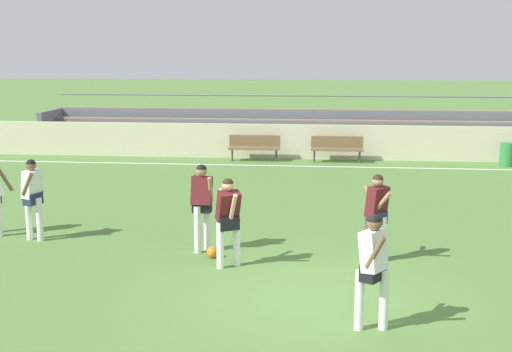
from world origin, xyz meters
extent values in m
plane|color=#517A38|center=(0.00, 0.00, 0.00)|extent=(160.00, 160.00, 0.00)
cube|color=white|center=(0.00, 12.18, 0.00)|extent=(44.00, 0.12, 0.01)
cube|color=beige|center=(0.00, 13.75, 0.62)|extent=(48.00, 0.16, 1.23)
cube|color=#897051|center=(1.82, 15.11, 0.37)|extent=(25.34, 0.36, 0.08)
cube|color=slate|center=(1.82, 14.91, 0.18)|extent=(25.34, 0.04, 0.37)
cube|color=#897051|center=(1.82, 15.82, 0.73)|extent=(25.34, 0.36, 0.08)
cube|color=slate|center=(1.82, 15.62, 0.55)|extent=(25.34, 0.04, 0.37)
cube|color=#897051|center=(1.82, 16.53, 1.10)|extent=(25.34, 0.36, 0.08)
cube|color=slate|center=(1.82, 16.33, 0.91)|extent=(25.34, 0.04, 0.37)
cube|color=#897051|center=(1.82, 17.24, 1.46)|extent=(25.34, 0.36, 0.08)
cube|color=slate|center=(1.82, 17.04, 1.28)|extent=(25.34, 0.04, 0.37)
cube|color=slate|center=(-10.75, 16.18, 0.73)|extent=(0.20, 2.49, 1.46)
cylinder|color=slate|center=(1.82, 17.49, 2.01)|extent=(25.34, 0.06, 0.06)
cube|color=brown|center=(0.74, 13.05, 0.45)|extent=(1.80, 0.40, 0.06)
cube|color=brown|center=(0.74, 13.23, 0.70)|extent=(1.80, 0.05, 0.40)
cylinder|color=#47474C|center=(-0.04, 13.05, 0.23)|extent=(0.07, 0.07, 0.45)
cylinder|color=#47474C|center=(1.52, 13.05, 0.23)|extent=(0.07, 0.07, 0.45)
cube|color=brown|center=(-2.14, 13.05, 0.45)|extent=(1.80, 0.40, 0.06)
cube|color=brown|center=(-2.14, 13.23, 0.70)|extent=(1.80, 0.05, 0.40)
cylinder|color=#47474C|center=(-2.92, 13.05, 0.23)|extent=(0.07, 0.07, 0.45)
cylinder|color=#47474C|center=(-1.36, 13.05, 0.23)|extent=(0.07, 0.07, 0.45)
cylinder|color=#2D7F3D|center=(6.41, 12.91, 0.39)|extent=(0.47, 0.47, 0.79)
cylinder|color=white|center=(-2.07, 2.13, 0.46)|extent=(0.13, 0.13, 0.92)
cylinder|color=white|center=(-1.93, 2.36, 0.46)|extent=(0.13, 0.13, 0.92)
cube|color=black|center=(-2.00, 2.24, 0.90)|extent=(0.36, 0.23, 0.24)
cube|color=#56191E|center=(-2.00, 2.24, 1.20)|extent=(0.39, 0.36, 0.60)
cylinder|color=#A87A5B|center=(-2.18, 2.32, 1.23)|extent=(0.08, 0.25, 0.51)
cylinder|color=#A87A5B|center=(-1.82, 2.17, 1.23)|extent=(0.08, 0.25, 0.51)
sphere|color=#A87A5B|center=(-2.00, 2.24, 1.58)|extent=(0.21, 0.21, 0.21)
sphere|color=black|center=(-2.00, 2.24, 1.60)|extent=(0.20, 0.20, 0.20)
cylinder|color=white|center=(-1.23, 1.44, 0.42)|extent=(0.13, 0.13, 0.83)
cylinder|color=white|center=(-1.50, 1.25, 0.42)|extent=(0.13, 0.13, 0.83)
cube|color=black|center=(-1.36, 1.34, 0.81)|extent=(0.42, 0.36, 0.24)
cube|color=#56191E|center=(-1.36, 1.34, 1.11)|extent=(0.51, 0.51, 0.60)
cylinder|color=#D6A884|center=(-1.25, 1.17, 1.15)|extent=(0.21, 0.31, 0.49)
cylinder|color=#D6A884|center=(-1.47, 1.52, 1.15)|extent=(0.21, 0.31, 0.49)
sphere|color=#D6A884|center=(-1.36, 1.34, 1.50)|extent=(0.21, 0.21, 0.21)
sphere|color=black|center=(-1.36, 1.34, 1.52)|extent=(0.20, 0.20, 0.20)
cylinder|color=white|center=(1.41, 1.95, 0.42)|extent=(0.13, 0.13, 0.84)
cylinder|color=white|center=(1.16, 1.92, 0.42)|extent=(0.13, 0.13, 0.84)
cube|color=#232847|center=(1.28, 1.94, 0.82)|extent=(0.41, 0.41, 0.24)
cube|color=#56191E|center=(1.28, 1.94, 1.12)|extent=(0.47, 0.47, 0.58)
cylinder|color=#A87A5B|center=(1.37, 1.76, 1.16)|extent=(0.33, 0.34, 0.44)
cylinder|color=#A87A5B|center=(1.20, 2.11, 1.16)|extent=(0.33, 0.34, 0.44)
sphere|color=#A87A5B|center=(1.28, 1.94, 1.51)|extent=(0.21, 0.21, 0.21)
sphere|color=black|center=(1.28, 1.94, 1.53)|extent=(0.20, 0.20, 0.20)
cylinder|color=white|center=(0.84, -1.21, 0.43)|extent=(0.13, 0.13, 0.86)
cylinder|color=white|center=(1.17, -1.16, 0.43)|extent=(0.13, 0.13, 0.86)
cube|color=black|center=(1.01, -1.19, 0.84)|extent=(0.38, 0.42, 0.24)
cube|color=white|center=(1.01, -1.19, 1.14)|extent=(0.45, 0.47, 0.58)
cylinder|color=brown|center=(0.99, -0.98, 1.18)|extent=(0.30, 0.24, 0.50)
cylinder|color=brown|center=(1.02, -1.40, 1.18)|extent=(0.30, 0.24, 0.50)
sphere|color=brown|center=(1.01, -1.19, 1.52)|extent=(0.21, 0.21, 0.21)
sphere|color=black|center=(1.01, -1.19, 1.55)|extent=(0.20, 0.20, 0.20)
cylinder|color=brown|center=(-6.34, 3.10, 1.16)|extent=(0.30, 0.21, 0.50)
cylinder|color=white|center=(-5.42, 2.61, 0.45)|extent=(0.13, 0.13, 0.89)
cylinder|color=white|center=(-5.68, 2.68, 0.45)|extent=(0.13, 0.13, 0.89)
cube|color=#232847|center=(-5.55, 2.65, 0.87)|extent=(0.33, 0.41, 0.24)
cube|color=white|center=(-5.55, 2.65, 1.17)|extent=(0.39, 0.45, 0.58)
cylinder|color=brown|center=(-5.56, 2.45, 1.21)|extent=(0.33, 0.18, 0.49)
cylinder|color=brown|center=(-5.54, 2.84, 1.21)|extent=(0.33, 0.18, 0.49)
sphere|color=brown|center=(-5.55, 2.65, 1.56)|extent=(0.21, 0.21, 0.21)
sphere|color=black|center=(-5.55, 2.65, 1.58)|extent=(0.20, 0.20, 0.20)
sphere|color=orange|center=(-1.74, 1.84, 0.11)|extent=(0.22, 0.22, 0.22)
camera|label=1|loc=(0.32, -10.12, 3.82)|focal=47.17mm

